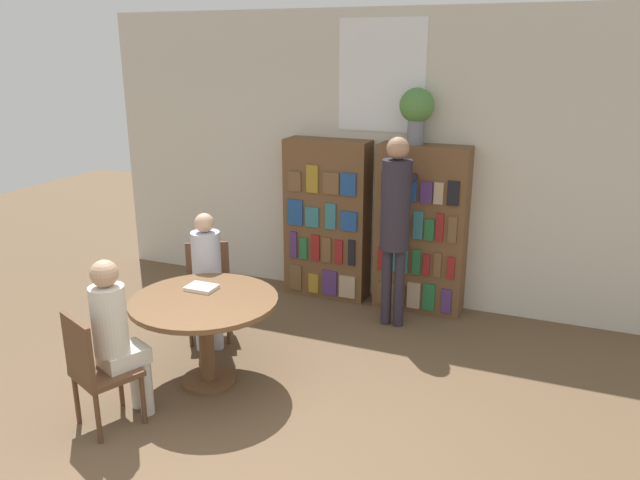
{
  "coord_description": "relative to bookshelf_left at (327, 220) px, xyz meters",
  "views": [
    {
      "loc": [
        1.89,
        -2.88,
        2.62
      ],
      "look_at": [
        -0.05,
        1.8,
        1.05
      ],
      "focal_mm": 35.0,
      "sensor_mm": 36.0,
      "label": 1
    }
  ],
  "objects": [
    {
      "name": "ground_plane",
      "position": [
        0.51,
        -3.11,
        -0.85
      ],
      "size": [
        16.0,
        16.0,
        0.0
      ],
      "primitive_type": "plane",
      "color": "brown"
    },
    {
      "name": "bookshelf_right",
      "position": [
        1.02,
        -0.0,
        -0.0
      ],
      "size": [
        0.9,
        0.34,
        1.71
      ],
      "color": "brown",
      "rests_on": "ground_plane"
    },
    {
      "name": "reading_table",
      "position": [
        -0.18,
        -2.15,
        -0.25
      ],
      "size": [
        1.17,
        1.17,
        0.73
      ],
      "color": "brown",
      "rests_on": "ground_plane"
    },
    {
      "name": "librarian_standing",
      "position": [
        0.89,
        -0.5,
        0.28
      ],
      "size": [
        0.28,
        0.55,
        1.85
      ],
      "color": "#28232D",
      "rests_on": "ground_plane"
    },
    {
      "name": "wall_back",
      "position": [
        0.51,
        0.19,
        0.65
      ],
      "size": [
        6.4,
        0.07,
        3.0
      ],
      "color": "beige",
      "rests_on": "ground_plane"
    },
    {
      "name": "bookshelf_left",
      "position": [
        0.0,
        0.0,
        0.0
      ],
      "size": [
        0.9,
        0.34,
        1.71
      ],
      "color": "brown",
      "rests_on": "ground_plane"
    },
    {
      "name": "flower_vase",
      "position": [
        0.92,
        0.0,
        1.2
      ],
      "size": [
        0.33,
        0.33,
        0.54
      ],
      "color": "slate",
      "rests_on": "bookshelf_right"
    },
    {
      "name": "chair_near_camera",
      "position": [
        -0.54,
        -2.99,
        -0.37
      ],
      "size": [
        0.53,
        0.53,
        0.88
      ],
      "rotation": [
        0.0,
        0.0,
        -0.4
      ],
      "color": "brown",
      "rests_on": "ground_plane"
    },
    {
      "name": "chair_left_side",
      "position": [
        -0.65,
        -1.36,
        -0.37
      ],
      "size": [
        0.55,
        0.55,
        0.88
      ],
      "rotation": [
        0.0,
        0.0,
        -2.6
      ],
      "color": "brown",
      "rests_on": "ground_plane"
    },
    {
      "name": "seated_reader_right",
      "position": [
        -0.47,
        -2.83,
        -0.15
      ],
      "size": [
        0.35,
        0.39,
        1.24
      ],
      "rotation": [
        0.0,
        0.0,
        -0.4
      ],
      "color": "beige",
      "rests_on": "ground_plane"
    },
    {
      "name": "open_book_on_table",
      "position": [
        -0.31,
        -1.99,
        -0.1
      ],
      "size": [
        0.24,
        0.18,
        0.03
      ],
      "color": "silver",
      "rests_on": "reading_table"
    },
    {
      "name": "seated_reader_left",
      "position": [
        -0.56,
        -1.51,
        -0.16
      ],
      "size": [
        0.39,
        0.41,
        1.22
      ],
      "rotation": [
        0.0,
        0.0,
        -2.6
      ],
      "color": "#B2B7C6",
      "rests_on": "ground_plane"
    }
  ]
}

